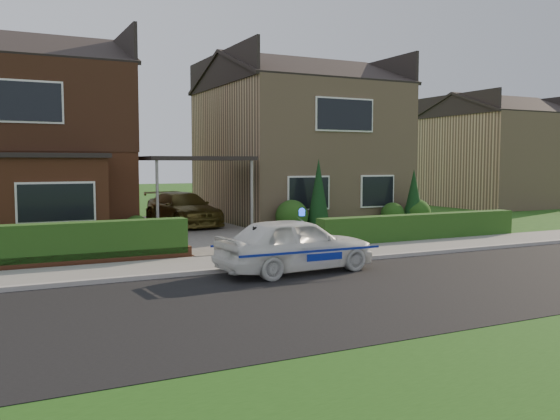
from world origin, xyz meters
TOP-DOWN VIEW (x-y plane):
  - ground at (0.00, 0.00)m, footprint 120.00×120.00m
  - road at (0.00, 0.00)m, footprint 60.00×6.00m
  - kerb at (0.00, 3.05)m, footprint 60.00×0.16m
  - sidewalk at (0.00, 4.10)m, footprint 60.00×2.00m
  - driveway at (0.00, 11.00)m, footprint 3.80×12.00m
  - house_left at (-5.78, 13.90)m, footprint 7.50×9.53m
  - house_right at (5.80, 13.99)m, footprint 7.50×8.06m
  - carport_link at (0.00, 10.95)m, footprint 3.80×3.00m
  - dwarf_wall at (-5.80, 5.30)m, footprint 7.70×0.25m
  - hedge_left at (-5.80, 5.45)m, footprint 7.50×0.55m
  - hedge_right at (5.80, 5.35)m, footprint 7.50×0.55m
  - shrub_left_mid at (-4.00, 9.30)m, footprint 1.32×1.32m
  - shrub_left_near at (-2.40, 9.60)m, footprint 0.84×0.84m
  - shrub_right_near at (3.20, 9.40)m, footprint 1.20×1.20m
  - shrub_right_mid at (7.80, 9.50)m, footprint 0.96×0.96m
  - shrub_right_far at (8.80, 9.20)m, footprint 1.08×1.08m
  - conifer_a at (4.20, 9.20)m, footprint 0.90×0.90m
  - conifer_b at (8.60, 9.20)m, footprint 0.90×0.90m
  - neighbour_right at (20.00, 16.00)m, footprint 6.50×7.00m
  - police_car at (-0.33, 2.40)m, footprint 3.49×3.91m
  - driveway_car at (0.04, 12.49)m, footprint 2.32×4.59m
  - potted_plant_c at (-5.31, 6.00)m, footprint 0.59×0.59m

SIDE VIEW (x-z plane):
  - ground at x=0.00m, z-range 0.00..0.00m
  - road at x=0.00m, z-range -0.01..0.01m
  - hedge_left at x=-5.80m, z-range -0.45..0.45m
  - hedge_right at x=5.80m, z-range -0.40..0.40m
  - sidewalk at x=0.00m, z-range 0.00..0.10m
  - kerb at x=0.00m, z-range 0.00..0.12m
  - driveway at x=0.00m, z-range 0.00..0.12m
  - dwarf_wall at x=-5.80m, z-range 0.00..0.36m
  - potted_plant_c at x=-5.31m, z-range 0.00..0.80m
  - shrub_left_near at x=-2.40m, z-range 0.00..0.84m
  - shrub_right_mid at x=7.80m, z-range 0.00..0.96m
  - shrub_right_far at x=8.80m, z-range 0.00..1.08m
  - shrub_right_near at x=3.20m, z-range 0.00..1.20m
  - police_car at x=-0.33m, z-range -0.08..1.37m
  - shrub_left_mid at x=-4.00m, z-range 0.00..1.32m
  - driveway_car at x=0.04m, z-range 0.12..1.40m
  - conifer_b at x=8.60m, z-range 0.00..2.20m
  - conifer_a at x=4.20m, z-range 0.00..2.60m
  - neighbour_right at x=20.00m, z-range 0.00..5.20m
  - carport_link at x=0.00m, z-range 1.27..4.04m
  - house_right at x=5.80m, z-range 0.04..7.29m
  - house_left at x=-5.78m, z-range 0.19..7.44m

